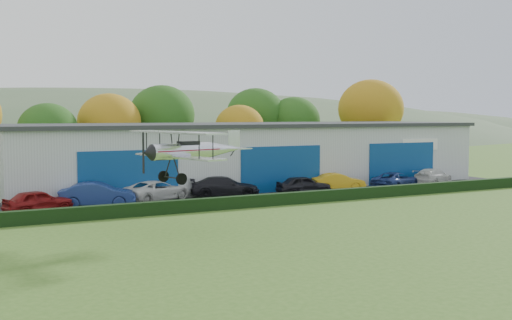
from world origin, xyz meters
name	(u,v)px	position (x,y,z in m)	size (l,w,h in m)	color
ground	(435,259)	(0.00, 0.00, 0.00)	(300.00, 300.00, 0.00)	#3E6520
apron	(265,195)	(3.00, 21.00, 0.03)	(48.00, 9.00, 0.05)	black
hedge	(298,198)	(3.00, 16.20, 0.40)	(46.00, 0.60, 0.80)	black
hangar	(247,154)	(5.00, 27.98, 2.66)	(40.60, 12.60, 5.30)	#B2B7BC
tree_belt	(156,119)	(0.85, 40.62, 5.61)	(75.70, 13.22, 10.12)	#3D2614
distant_hills	(11,192)	(-4.38, 140.00, -13.05)	(430.00, 196.00, 56.00)	#4C6642
car_0	(38,201)	(-13.25, 19.97, 0.75)	(1.66, 4.13, 1.41)	maroon
car_1	(98,195)	(-9.49, 20.61, 0.85)	(1.70, 4.88, 1.61)	navy
car_2	(157,191)	(-5.16, 21.68, 0.75)	(2.33, 5.05, 1.40)	silver
car_3	(225,187)	(-0.13, 21.30, 0.79)	(2.06, 5.07, 1.47)	black
car_4	(304,185)	(5.65, 19.71, 0.76)	(1.67, 4.15, 1.41)	black
car_5	(339,182)	(9.45, 20.61, 0.73)	(1.44, 4.12, 1.36)	gold
car_6	(395,180)	(14.13, 19.40, 0.72)	(2.23, 4.83, 1.34)	navy
car_7	(433,176)	(19.18, 20.50, 0.72)	(1.88, 4.63, 1.34)	silver
biplane	(190,149)	(-7.12, 10.04, 4.30)	(6.11, 6.94, 2.59)	silver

